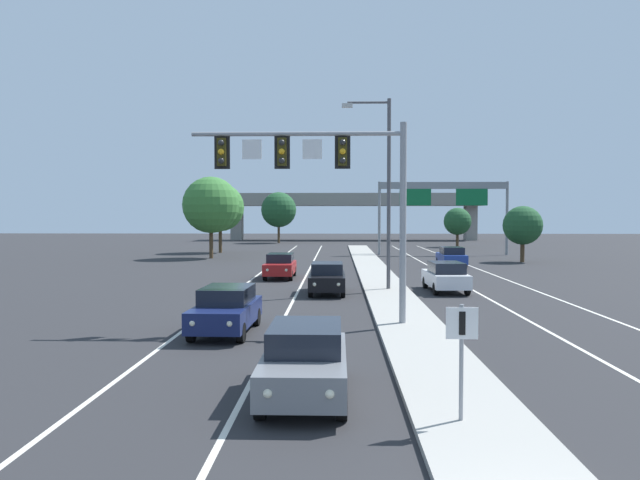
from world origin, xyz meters
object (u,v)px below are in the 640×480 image
Objects in this scene: car_oncoming_navy at (226,309)px; tree_far_left_a at (211,205)px; car_oncoming_red at (280,265)px; tree_far_left_c at (279,210)px; highway_sign_gantry at (443,195)px; overhead_signal_mast at (327,174)px; car_receding_blue at (451,257)px; street_lamp_median at (385,182)px; median_sign_post at (462,345)px; car_receding_white at (446,276)px; car_oncoming_black at (327,278)px; tree_far_left_b at (220,207)px; tree_far_right_a at (457,221)px; tree_far_right_b at (523,225)px; car_oncoming_grey at (305,360)px.

tree_far_left_a reaches higher than car_oncoming_navy.
car_oncoming_navy is 1.01× the size of car_oncoming_red.
highway_sign_gantry is at bearing -53.97° from tree_far_left_c.
car_receding_blue is (9.29, 25.81, -4.69)m from overhead_signal_mast.
tree_far_left_c is (-17.53, 41.50, 4.07)m from car_receding_blue.
street_lamp_median is 1.30× the size of tree_far_left_a.
median_sign_post is 21.06m from car_receding_white.
car_oncoming_red is (-3.14, 7.61, 0.00)m from car_oncoming_black.
car_oncoming_black is at bearing -119.88° from car_receding_blue.
median_sign_post is 0.22× the size of street_lamp_median.
car_oncoming_black is at bearing -109.94° from highway_sign_gantry.
highway_sign_gantry reaches higher than car_oncoming_navy.
overhead_signal_mast is at bearing -74.24° from tree_far_left_b.
overhead_signal_mast reaches higher than median_sign_post.
overhead_signal_mast is 1.53× the size of tree_far_right_a.
tree_far_left_c reaches higher than car_receding_blue.
median_sign_post is 0.29× the size of tree_far_left_a.
street_lamp_median is at bearing -105.67° from tree_far_right_a.
tree_far_right_a is (4.51, 15.46, -2.88)m from highway_sign_gantry.
overhead_signal_mast is at bearing -117.77° from tree_far_right_b.
car_oncoming_grey is 1.00× the size of car_receding_blue.
overhead_signal_mast is 42.13m from highway_sign_gantry.
car_oncoming_grey is 0.92× the size of tree_far_right_b.
car_oncoming_black is at bearing -66.09° from tree_far_left_a.
car_oncoming_red is at bearing -144.95° from car_receding_blue.
overhead_signal_mast is 3.51× the size of median_sign_post.
car_oncoming_navy and car_receding_blue have the same top height.
car_oncoming_grey is 25.70m from car_oncoming_red.
street_lamp_median is 14.12m from car_oncoming_navy.
tree_far_right_b is at bearing -7.82° from tree_far_left_a.
street_lamp_median is 19.76m from car_oncoming_grey.
highway_sign_gantry is 11.24m from tree_far_right_b.
car_oncoming_red is 20.20m from tree_far_left_a.
tree_far_right_b reaches higher than car_oncoming_grey.
street_lamp_median is (0.15, 20.79, 4.21)m from median_sign_post.
car_oncoming_grey is 7.85m from car_oncoming_navy.
highway_sign_gantry is 2.64× the size of tree_far_right_a.
median_sign_post is at bearing -75.57° from overhead_signal_mast.
car_oncoming_navy is at bearing -115.12° from car_receding_blue.
car_oncoming_black is 58.65m from tree_far_left_c.
tree_far_left_b is at bearing -155.98° from tree_far_right_a.
car_receding_white is 58.94m from tree_far_left_c.
tree_far_left_a is at bearing -142.16° from tree_far_right_a.
street_lamp_median reaches higher than car_oncoming_red.
highway_sign_gantry is at bearing 76.80° from car_oncoming_grey.
car_receding_blue is at bearing -23.73° from tree_far_left_a.
tree_far_right_a reaches higher than car_receding_blue.
car_oncoming_navy is 1.00× the size of car_receding_white.
car_receding_white is at bearing -61.10° from tree_far_left_b.
highway_sign_gantry is at bearing 14.02° from tree_far_left_a.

